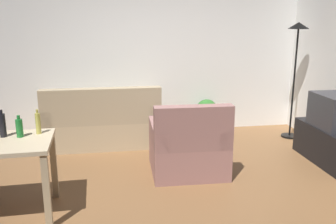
% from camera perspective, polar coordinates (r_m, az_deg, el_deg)
% --- Properties ---
extents(ground_plane, '(5.20, 4.40, 0.02)m').
position_cam_1_polar(ground_plane, '(4.30, -0.26, -11.58)').
color(ground_plane, brown).
extents(wall_rear, '(5.20, 0.10, 2.70)m').
position_cam_1_polar(wall_rear, '(6.07, -3.54, 9.43)').
color(wall_rear, white).
rests_on(wall_rear, ground_plane).
extents(couch, '(1.69, 0.84, 0.92)m').
position_cam_1_polar(couch, '(5.63, -10.04, -1.97)').
color(couch, tan).
rests_on(couch, ground_plane).
extents(tv_stand, '(0.44, 1.10, 0.48)m').
position_cam_1_polar(tv_stand, '(5.34, 23.72, -4.68)').
color(tv_stand, black).
rests_on(tv_stand, ground_plane).
extents(tv, '(0.41, 0.60, 0.44)m').
position_cam_1_polar(tv, '(5.22, 24.26, 0.11)').
color(tv, '#2D2D33').
rests_on(tv, tv_stand).
extents(torchiere_lamp, '(0.32, 0.32, 1.81)m').
position_cam_1_polar(torchiere_lamp, '(6.03, 19.32, 9.23)').
color(torchiere_lamp, black).
rests_on(torchiere_lamp, ground_plane).
extents(potted_plant, '(0.36, 0.36, 0.57)m').
position_cam_1_polar(potted_plant, '(6.13, 6.01, -0.26)').
color(potted_plant, brown).
rests_on(potted_plant, ground_plane).
extents(armchair, '(0.93, 0.87, 0.92)m').
position_cam_1_polar(armchair, '(4.54, 3.21, -5.60)').
color(armchair, '#996B66').
rests_on(armchair, ground_plane).
extents(bottle_dark, '(0.06, 0.06, 0.27)m').
position_cam_1_polar(bottle_dark, '(3.86, -24.27, -1.85)').
color(bottle_dark, black).
rests_on(bottle_dark, desk).
extents(bottle_green, '(0.06, 0.06, 0.22)m').
position_cam_1_polar(bottle_green, '(3.80, -22.03, -2.27)').
color(bottle_green, '#1E722D').
rests_on(bottle_green, desk).
extents(bottle_squat, '(0.05, 0.05, 0.25)m').
position_cam_1_polar(bottle_squat, '(3.84, -19.48, -1.63)').
color(bottle_squat, '#BCB24C').
rests_on(bottle_squat, desk).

